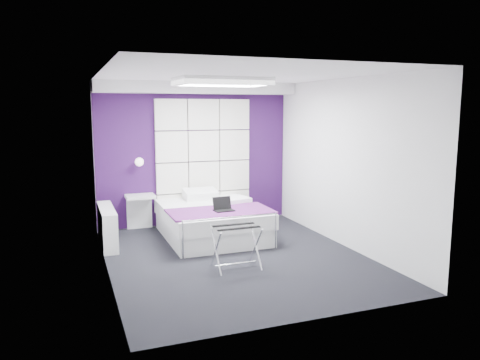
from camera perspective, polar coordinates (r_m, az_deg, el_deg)
The scene contains 15 objects.
floor at distance 6.91m, azimuth -0.53°, elevation -9.36°, with size 4.40×4.40×0.00m, color black.
ceiling at distance 6.58m, azimuth -0.56°, elevation 12.70°, with size 4.40×4.40×0.00m, color white.
wall_back at distance 8.71m, azimuth -5.52°, elevation 3.13°, with size 3.60×3.60×0.00m, color silver.
wall_left at distance 6.24m, azimuth -16.26°, elevation 0.60°, with size 4.40×4.40×0.00m, color silver.
wall_right at distance 7.43m, azimuth 12.63°, elevation 1.99°, with size 4.40×4.40×0.00m, color silver.
accent_wall at distance 8.70m, azimuth -5.50°, elevation 3.13°, with size 3.58×0.02×2.58m, color #300F42.
soffit at distance 8.43m, azimuth -5.19°, elevation 11.12°, with size 3.58×0.50×0.20m, color white.
headboard at distance 8.70m, azimuth -4.45°, elevation 2.29°, with size 1.80×0.08×2.30m, color white, non-canonical shape.
skylight at distance 7.14m, azimuth -2.24°, elevation 11.98°, with size 1.36×0.86×0.12m, color white, non-canonical shape.
wall_lamp at distance 8.37m, azimuth -12.22°, elevation 2.20°, with size 0.15×0.15×0.15m, color white.
radiator at distance 7.71m, azimuth -15.88°, elevation -5.44°, with size 0.22×1.20×0.60m, color white.
bed at distance 7.89m, azimuth -3.51°, elevation -4.88°, with size 1.62×1.95×0.69m.
nightstand at distance 8.42m, azimuth -12.10°, elevation -1.95°, with size 0.50×0.39×0.06m, color white.
luggage_rack at distance 6.36m, azimuth -0.47°, elevation -8.19°, with size 0.59×0.44×0.58m.
laptop at distance 7.37m, azimuth -2.08°, elevation -3.34°, with size 0.30×0.22×0.22m.
Camera 1 is at (-2.25, -6.17, 2.15)m, focal length 35.00 mm.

